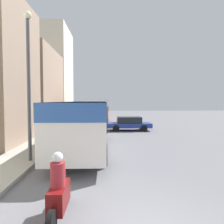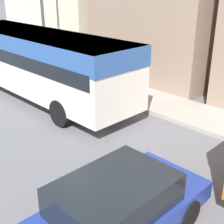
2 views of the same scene
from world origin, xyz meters
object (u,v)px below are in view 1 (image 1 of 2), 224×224
Objects in this scene: bus_following at (98,108)px; pedestrian_near_curb at (75,112)px; bus_lead at (85,119)px; motorcycle_behind_lead at (59,193)px; car_crossing at (129,123)px.

bus_following reaches higher than pedestrian_near_curb.
bus_following is (0.25, 15.35, 0.13)m from bus_lead.
pedestrian_near_curb is at bearing 99.27° from bus_lead.
car_crossing is (3.48, 16.26, 0.04)m from motorcycle_behind_lead.
bus_following reaches higher than motorcycle_behind_lead.
motorcycle_behind_lead is at bearing -90.38° from bus_following.
bus_lead is 9.24m from car_crossing.
pedestrian_near_curb is (-3.82, 30.62, 0.38)m from motorcycle_behind_lead.
motorcycle_behind_lead is 0.52× the size of car_crossing.
pedestrian_near_curb is (-3.72, 22.80, -0.82)m from bus_lead.
motorcycle_behind_lead is at bearing -89.28° from bus_lead.
bus_lead is at bearing 157.01° from car_crossing.
motorcycle_behind_lead is at bearing -82.89° from pedestrian_near_curb.
bus_following is 23.20m from motorcycle_behind_lead.
bus_lead is at bearing -90.93° from bus_following.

